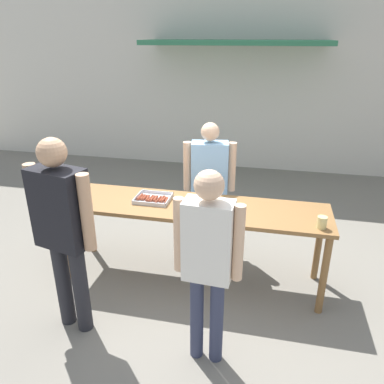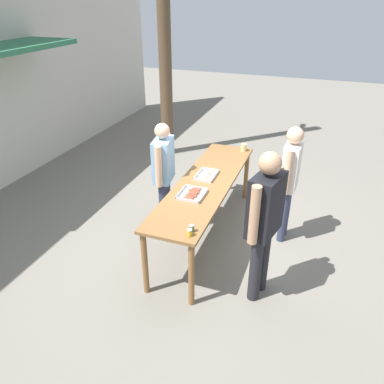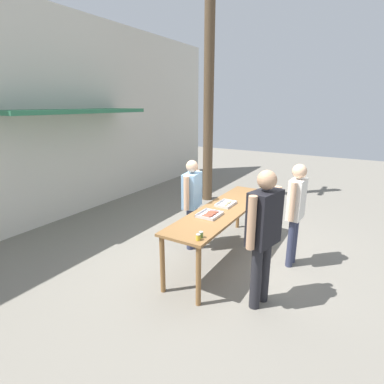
{
  "view_description": "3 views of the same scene",
  "coord_description": "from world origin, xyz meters",
  "px_view_note": "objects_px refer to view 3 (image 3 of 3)",
  "views": [
    {
      "loc": [
        0.76,
        -3.43,
        2.52
      ],
      "look_at": [
        0.0,
        0.0,
        1.04
      ],
      "focal_mm": 35.0,
      "sensor_mm": 36.0,
      "label": 1
    },
    {
      "loc": [
        -4.33,
        -1.39,
        3.19
      ],
      "look_at": [
        -0.43,
        0.04,
        0.94
      ],
      "focal_mm": 35.0,
      "sensor_mm": 36.0,
      "label": 2
    },
    {
      "loc": [
        -4.27,
        -1.95,
        2.54
      ],
      "look_at": [
        0.07,
        0.65,
        1.05
      ],
      "focal_mm": 28.0,
      "sensor_mm": 36.0,
      "label": 3
    }
  ],
  "objects_px": {
    "food_tray_sausages": "(210,215)",
    "utility_pole": "(209,67)",
    "person_server_behind_table": "(192,197)",
    "condiment_jar_mustard": "(198,237)",
    "beer_cup": "(262,189)",
    "person_customer_holding_hotdog": "(264,228)",
    "condiment_jar_ketchup": "(201,235)",
    "person_customer_with_cup": "(296,206)",
    "food_tray_buns": "(226,204)"
  },
  "relations": [
    {
      "from": "food_tray_buns",
      "to": "person_server_behind_table",
      "type": "relative_size",
      "value": 0.24
    },
    {
      "from": "person_customer_holding_hotdog",
      "to": "utility_pole",
      "type": "distance_m",
      "value": 5.15
    },
    {
      "from": "condiment_jar_ketchup",
      "to": "beer_cup",
      "type": "relative_size",
      "value": 0.71
    },
    {
      "from": "condiment_jar_ketchup",
      "to": "person_customer_with_cup",
      "type": "xyz_separation_m",
      "value": [
        1.55,
        -0.83,
        0.08
      ]
    },
    {
      "from": "food_tray_sausages",
      "to": "condiment_jar_ketchup",
      "type": "relative_size",
      "value": 4.48
    },
    {
      "from": "condiment_jar_mustard",
      "to": "person_customer_with_cup",
      "type": "height_order",
      "value": "person_customer_with_cup"
    },
    {
      "from": "condiment_jar_mustard",
      "to": "person_customer_holding_hotdog",
      "type": "relative_size",
      "value": 0.05
    },
    {
      "from": "person_customer_with_cup",
      "to": "condiment_jar_ketchup",
      "type": "bearing_deg",
      "value": -25.06
    },
    {
      "from": "food_tray_buns",
      "to": "condiment_jar_ketchup",
      "type": "relative_size",
      "value": 4.69
    },
    {
      "from": "utility_pole",
      "to": "person_server_behind_table",
      "type": "bearing_deg",
      "value": -157.3
    },
    {
      "from": "condiment_jar_ketchup",
      "to": "person_server_behind_table",
      "type": "relative_size",
      "value": 0.05
    },
    {
      "from": "condiment_jar_mustard",
      "to": "beer_cup",
      "type": "height_order",
      "value": "beer_cup"
    },
    {
      "from": "beer_cup",
      "to": "person_server_behind_table",
      "type": "distance_m",
      "value": 1.48
    },
    {
      "from": "food_tray_sausages",
      "to": "utility_pole",
      "type": "distance_m",
      "value": 4.43
    },
    {
      "from": "condiment_jar_mustard",
      "to": "beer_cup",
      "type": "bearing_deg",
      "value": 0.35
    },
    {
      "from": "person_customer_with_cup",
      "to": "utility_pole",
      "type": "height_order",
      "value": "utility_pole"
    },
    {
      "from": "food_tray_buns",
      "to": "person_customer_with_cup",
      "type": "distance_m",
      "value": 1.13
    },
    {
      "from": "food_tray_buns",
      "to": "condiment_jar_mustard",
      "type": "height_order",
      "value": "condiment_jar_mustard"
    },
    {
      "from": "utility_pole",
      "to": "beer_cup",
      "type": "bearing_deg",
      "value": -126.93
    },
    {
      "from": "condiment_jar_mustard",
      "to": "condiment_jar_ketchup",
      "type": "bearing_deg",
      "value": 5.01
    },
    {
      "from": "condiment_jar_ketchup",
      "to": "person_customer_holding_hotdog",
      "type": "xyz_separation_m",
      "value": [
        0.29,
        -0.72,
        0.14
      ]
    },
    {
      "from": "person_server_behind_table",
      "to": "person_customer_holding_hotdog",
      "type": "relative_size",
      "value": 0.9
    },
    {
      "from": "beer_cup",
      "to": "person_customer_holding_hotdog",
      "type": "relative_size",
      "value": 0.06
    },
    {
      "from": "condiment_jar_mustard",
      "to": "utility_pole",
      "type": "relative_size",
      "value": 0.01
    },
    {
      "from": "condiment_jar_mustard",
      "to": "person_customer_with_cup",
      "type": "xyz_separation_m",
      "value": [
        1.63,
        -0.83,
        0.08
      ]
    },
    {
      "from": "condiment_jar_mustard",
      "to": "person_customer_holding_hotdog",
      "type": "bearing_deg",
      "value": -62.14
    },
    {
      "from": "person_customer_holding_hotdog",
      "to": "utility_pole",
      "type": "height_order",
      "value": "utility_pole"
    },
    {
      "from": "food_tray_sausages",
      "to": "beer_cup",
      "type": "bearing_deg",
      "value": -8.88
    },
    {
      "from": "food_tray_sausages",
      "to": "person_customer_with_cup",
      "type": "relative_size",
      "value": 0.22
    },
    {
      "from": "person_server_behind_table",
      "to": "person_customer_holding_hotdog",
      "type": "distance_m",
      "value": 1.88
    },
    {
      "from": "food_tray_sausages",
      "to": "beer_cup",
      "type": "relative_size",
      "value": 3.2
    },
    {
      "from": "food_tray_buns",
      "to": "food_tray_sausages",
      "type": "bearing_deg",
      "value": -179.97
    },
    {
      "from": "condiment_jar_ketchup",
      "to": "utility_pole",
      "type": "height_order",
      "value": "utility_pole"
    },
    {
      "from": "condiment_jar_ketchup",
      "to": "person_customer_holding_hotdog",
      "type": "distance_m",
      "value": 0.79
    },
    {
      "from": "food_tray_buns",
      "to": "condiment_jar_mustard",
      "type": "xyz_separation_m",
      "value": [
        -1.44,
        -0.28,
        0.02
      ]
    },
    {
      "from": "person_server_behind_table",
      "to": "person_customer_holding_hotdog",
      "type": "height_order",
      "value": "person_customer_holding_hotdog"
    },
    {
      "from": "condiment_jar_mustard",
      "to": "person_customer_with_cup",
      "type": "bearing_deg",
      "value": -26.83
    },
    {
      "from": "utility_pole",
      "to": "food_tray_sausages",
      "type": "bearing_deg",
      "value": -151.42
    },
    {
      "from": "food_tray_sausages",
      "to": "person_customer_holding_hotdog",
      "type": "height_order",
      "value": "person_customer_holding_hotdog"
    },
    {
      "from": "person_customer_with_cup",
      "to": "person_server_behind_table",
      "type": "bearing_deg",
      "value": -77.2
    },
    {
      "from": "beer_cup",
      "to": "person_customer_with_cup",
      "type": "relative_size",
      "value": 0.07
    },
    {
      "from": "beer_cup",
      "to": "person_customer_with_cup",
      "type": "xyz_separation_m",
      "value": [
        -0.9,
        -0.84,
        0.06
      ]
    },
    {
      "from": "food_tray_sausages",
      "to": "person_customer_with_cup",
      "type": "bearing_deg",
      "value": -54.39
    },
    {
      "from": "food_tray_buns",
      "to": "condiment_jar_mustard",
      "type": "bearing_deg",
      "value": -168.98
    },
    {
      "from": "person_server_behind_table",
      "to": "food_tray_buns",
      "type": "bearing_deg",
      "value": -90.28
    },
    {
      "from": "utility_pole",
      "to": "person_customer_holding_hotdog",
      "type": "bearing_deg",
      "value": -143.28
    },
    {
      "from": "person_server_behind_table",
      "to": "utility_pole",
      "type": "height_order",
      "value": "utility_pole"
    },
    {
      "from": "condiment_jar_ketchup",
      "to": "beer_cup",
      "type": "height_order",
      "value": "beer_cup"
    },
    {
      "from": "beer_cup",
      "to": "person_customer_holding_hotdog",
      "type": "distance_m",
      "value": 2.28
    },
    {
      "from": "person_customer_holding_hotdog",
      "to": "utility_pole",
      "type": "bearing_deg",
      "value": -129.92
    }
  ]
}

